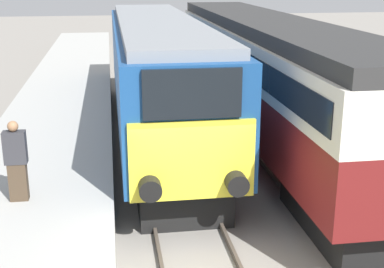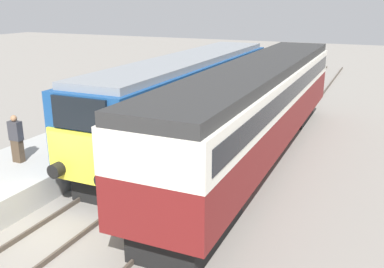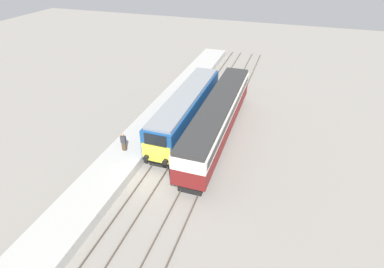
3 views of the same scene
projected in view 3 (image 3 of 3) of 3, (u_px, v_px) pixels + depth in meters
ground_plane at (152, 180)px, 24.17m from camera, size 120.00×120.00×0.00m
platform_left at (155, 122)px, 31.22m from camera, size 3.50×50.00×0.85m
rails_near_track at (174, 146)px, 28.13m from camera, size 1.51×60.00×0.14m
rails_far_track at (209, 153)px, 27.22m from camera, size 1.50×60.00×0.14m
locomotive at (186, 109)px, 29.85m from camera, size 2.70×15.22×3.90m
passenger_carriage at (218, 116)px, 28.32m from camera, size 2.75×17.70×3.93m
person_on_platform at (124, 142)px, 25.79m from camera, size 0.44×0.26×1.67m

